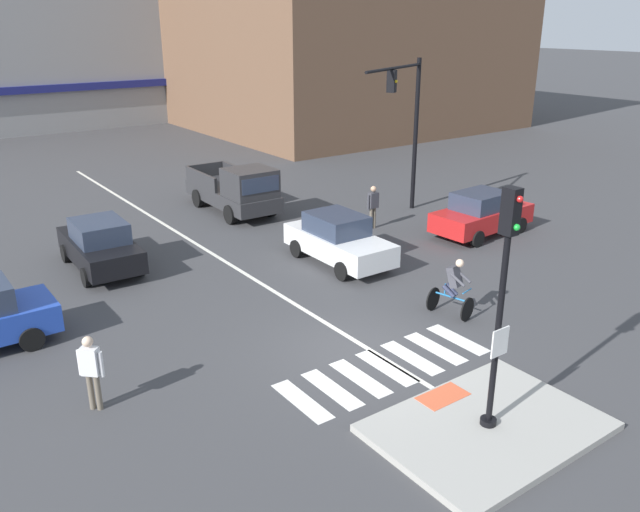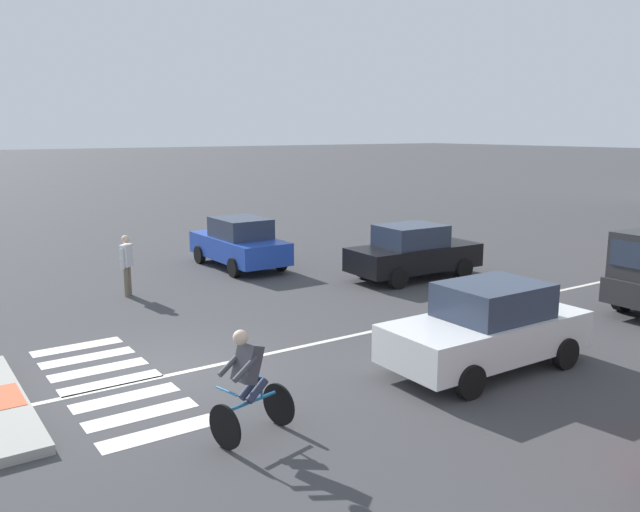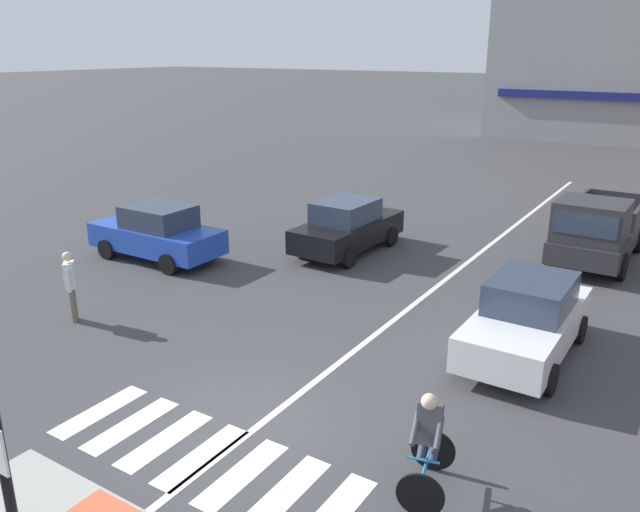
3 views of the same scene
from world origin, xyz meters
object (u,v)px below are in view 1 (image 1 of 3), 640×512
(car_black_westbound_far, at_px, (100,245))
(pedestrian_waiting_far_side, at_px, (373,204))
(pickup_truck_charcoal_eastbound_far, at_px, (237,191))
(cyclist, at_px, (453,286))
(traffic_light_mast, at_px, (408,114))
(car_red_cross_right, at_px, (482,213))
(signal_pole, at_px, (503,290))
(pedestrian_at_curb_left, at_px, (91,367))
(car_white_eastbound_mid, at_px, (338,239))

(car_black_westbound_far, distance_m, pedestrian_waiting_far_side, 10.01)
(pickup_truck_charcoal_eastbound_far, relative_size, cyclist, 3.05)
(car_black_westbound_far, distance_m, pickup_truck_charcoal_eastbound_far, 7.24)
(traffic_light_mast, relative_size, pedestrian_waiting_far_side, 3.69)
(car_red_cross_right, height_order, cyclist, cyclist)
(traffic_light_mast, bearing_deg, car_black_westbound_far, 175.08)
(car_red_cross_right, bearing_deg, car_black_westbound_far, 159.39)
(car_black_westbound_far, relative_size, pedestrian_waiting_far_side, 2.49)
(car_red_cross_right, height_order, pickup_truck_charcoal_eastbound_far, pickup_truck_charcoal_eastbound_far)
(signal_pole, distance_m, car_black_westbound_far, 13.69)
(car_red_cross_right, height_order, pedestrian_waiting_far_side, pedestrian_waiting_far_side)
(pedestrian_at_curb_left, xyz_separation_m, pedestrian_waiting_far_side, (12.55, 6.03, 0.00))
(cyclist, bearing_deg, signal_pole, -128.83)
(car_black_westbound_far, height_order, cyclist, cyclist)
(car_black_westbound_far, bearing_deg, pickup_truck_charcoal_eastbound_far, 24.16)
(car_red_cross_right, distance_m, pickup_truck_charcoal_eastbound_far, 9.80)
(car_white_eastbound_mid, height_order, car_red_cross_right, same)
(car_black_westbound_far, height_order, pedestrian_waiting_far_side, pedestrian_waiting_far_side)
(cyclist, height_order, pedestrian_at_curb_left, cyclist)
(car_black_westbound_far, xyz_separation_m, pedestrian_waiting_far_side, (9.84, -1.83, 0.17))
(traffic_light_mast, bearing_deg, pedestrian_at_curb_left, -155.38)
(pickup_truck_charcoal_eastbound_far, distance_m, pedestrian_waiting_far_side, 5.78)
(traffic_light_mast, bearing_deg, cyclist, -125.05)
(car_black_westbound_far, xyz_separation_m, pickup_truck_charcoal_eastbound_far, (6.61, 2.96, 0.17))
(signal_pole, relative_size, pedestrian_at_curb_left, 2.84)
(car_white_eastbound_mid, xyz_separation_m, cyclist, (0.02, -5.05, 0.06))
(pickup_truck_charcoal_eastbound_far, bearing_deg, car_red_cross_right, -51.99)
(traffic_light_mast, height_order, car_red_cross_right, traffic_light_mast)
(car_white_eastbound_mid, bearing_deg, cyclist, -89.76)
(signal_pole, xyz_separation_m, pedestrian_waiting_far_side, (6.56, 11.28, -2.03))
(car_red_cross_right, bearing_deg, cyclist, -144.75)
(traffic_light_mast, height_order, cyclist, traffic_light_mast)
(signal_pole, bearing_deg, pedestrian_waiting_far_side, 59.83)
(car_red_cross_right, relative_size, pedestrian_waiting_far_side, 2.51)
(traffic_light_mast, height_order, pedestrian_at_curb_left, traffic_light_mast)
(signal_pole, relative_size, pickup_truck_charcoal_eastbound_far, 0.93)
(traffic_light_mast, bearing_deg, car_red_cross_right, -82.72)
(car_black_westbound_far, relative_size, pickup_truck_charcoal_eastbound_far, 0.81)
(car_red_cross_right, height_order, pedestrian_at_curb_left, pedestrian_at_curb_left)
(traffic_light_mast, xyz_separation_m, pedestrian_waiting_far_side, (-2.32, -0.78, -3.09))
(pedestrian_waiting_far_side, bearing_deg, pickup_truck_charcoal_eastbound_far, 123.99)
(car_black_westbound_far, distance_m, car_red_cross_right, 13.50)
(pickup_truck_charcoal_eastbound_far, distance_m, pedestrian_at_curb_left, 14.28)
(cyclist, relative_size, pedestrian_waiting_far_side, 1.01)
(traffic_light_mast, distance_m, pedestrian_waiting_far_side, 3.94)
(car_black_westbound_far, bearing_deg, signal_pole, -75.93)
(car_red_cross_right, relative_size, cyclist, 2.49)
(car_red_cross_right, xyz_separation_m, pickup_truck_charcoal_eastbound_far, (-6.03, 7.72, 0.17))
(signal_pole, height_order, pedestrian_waiting_far_side, signal_pole)
(signal_pole, distance_m, pedestrian_at_curb_left, 8.22)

